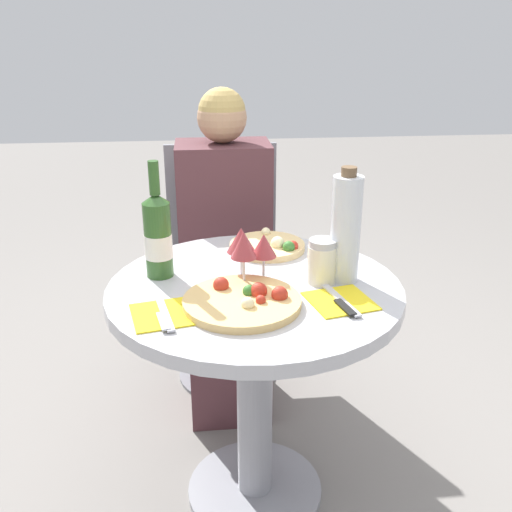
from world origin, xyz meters
name	(u,v)px	position (x,y,z in m)	size (l,w,h in m)	color
ground_plane	(255,491)	(0.00, 0.00, 0.00)	(12.00, 12.00, 0.00)	gray
dining_table	(255,342)	(0.00, 0.00, 0.53)	(0.78, 0.78, 0.71)	gray
chair_behind_diner	(225,270)	(-0.05, 0.73, 0.44)	(0.44, 0.44, 0.92)	slate
seated_diner	(226,268)	(-0.05, 0.57, 0.51)	(0.34, 0.47, 1.15)	#512D33
pizza_large	(244,301)	(-0.04, -0.12, 0.72)	(0.29, 0.29, 0.05)	#DBB26B
pizza_small_far	(269,246)	(0.07, 0.25, 0.72)	(0.23, 0.23, 0.05)	#E5C17F
wine_bottle	(158,235)	(-0.25, 0.09, 0.82)	(0.07, 0.07, 0.32)	#2D5623
tall_carafe	(346,229)	(0.24, 0.01, 0.85)	(0.08, 0.08, 0.31)	silver
sugar_shaker	(322,261)	(0.18, 0.00, 0.77)	(0.08, 0.08, 0.12)	silver
wine_glass_center	(264,247)	(0.03, 0.03, 0.80)	(0.07, 0.07, 0.13)	silver
wine_glass_front_left	(244,246)	(-0.03, -0.01, 0.82)	(0.07, 0.07, 0.15)	silver
wine_glass_back_left	(241,241)	(-0.03, 0.07, 0.81)	(0.08, 0.08, 0.14)	silver
place_setting_left	(164,314)	(-0.23, -0.15, 0.71)	(0.18, 0.19, 0.01)	yellow
place_setting_right	(340,301)	(0.20, -0.13, 0.71)	(0.18, 0.19, 0.01)	yellow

